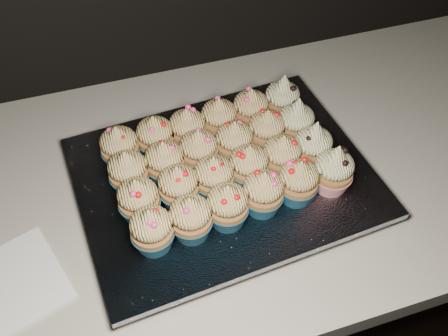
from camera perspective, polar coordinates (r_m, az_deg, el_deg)
The scene contains 29 objects.
cabinet at distance 1.27m, azimuth 1.29°, elevation -13.94°, with size 2.40×0.60×0.86m, color black.
worktop at distance 0.89m, azimuth 1.78°, elevation -0.67°, with size 2.44×0.64×0.04m, color beige.
napkin at distance 0.80m, azimuth -23.31°, elevation -12.27°, with size 0.15×0.15×0.00m, color white.
baking_tray at distance 0.84m, azimuth 0.00°, elevation -1.75°, with size 0.43×0.33×0.02m, color black.
foil_lining at distance 0.82m, azimuth 0.00°, elevation -1.00°, with size 0.47×0.36×0.01m, color silver.
cupcake_0 at distance 0.71m, azimuth -8.23°, elevation -7.00°, with size 0.06×0.06×0.08m.
cupcake_1 at distance 0.72m, azimuth -3.81°, elevation -5.71°, with size 0.06×0.06×0.08m.
cupcake_2 at distance 0.73m, azimuth 0.41°, elevation -4.32°, with size 0.06×0.06×0.08m.
cupcake_3 at distance 0.75m, azimuth 4.49°, elevation -2.79°, with size 0.06×0.06×0.08m.
cupcake_4 at distance 0.77m, azimuth 8.47°, elevation -1.54°, with size 0.06×0.06×0.08m.
cupcake_5 at distance 0.79m, azimuth 12.41°, elevation -0.24°, with size 0.06×0.06×0.10m.
cupcake_6 at distance 0.75m, azimuth -9.72°, elevation -3.60°, with size 0.06×0.06×0.08m.
cupcake_7 at distance 0.76m, azimuth -5.20°, elevation -2.16°, with size 0.06×0.06×0.08m.
cupcake_8 at distance 0.76m, azimuth -1.15°, elevation -1.08°, with size 0.06×0.06×0.08m.
cupcake_9 at distance 0.78m, azimuth 2.85°, elevation 0.20°, with size 0.06×0.06×0.08m.
cupcake_10 at distance 0.80m, azimuth 6.60°, elevation 1.33°, with size 0.06×0.06×0.08m.
cupcake_11 at distance 0.82m, azimuth 10.13°, elevation 2.44°, with size 0.06×0.06×0.10m.
cupcake_12 at distance 0.79m, azimuth -10.86°, elevation -0.47°, with size 0.06×0.06×0.08m.
cupcake_13 at distance 0.79m, azimuth -6.76°, elevation 0.66°, with size 0.06×0.06×0.08m.
cupcake_14 at distance 0.80m, azimuth -2.89°, elevation 1.97°, with size 0.06×0.06×0.08m.
cupcake_15 at distance 0.82m, azimuth 1.18°, elevation 2.97°, with size 0.06×0.06×0.08m.
cupcake_16 at distance 0.84m, azimuth 4.88°, elevation 4.25°, with size 0.06×0.06×0.08m.
cupcake_17 at distance 0.85m, azimuth 8.22°, elevation 5.15°, with size 0.06×0.06×0.10m.
cupcake_18 at distance 0.82m, azimuth -11.83°, elevation 2.32°, with size 0.06×0.06×0.08m.
cupcake_19 at distance 0.83m, azimuth -7.84°, elevation 3.52°, with size 0.06×0.06×0.08m.
cupcake_20 at distance 0.84m, azimuth -4.18°, elevation 4.43°, with size 0.06×0.06×0.08m.
cupcake_21 at distance 0.85m, azimuth -0.56°, elevation 5.61°, with size 0.06×0.06×0.08m.
cupcake_22 at distance 0.87m, azimuth 3.06°, elevation 6.66°, with size 0.06×0.06×0.08m.
cupcake_23 at distance 0.89m, azimuth 6.66°, elevation 7.78°, with size 0.06×0.06×0.10m.
Camera 1 is at (-0.20, 1.16, 1.56)m, focal length 40.00 mm.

